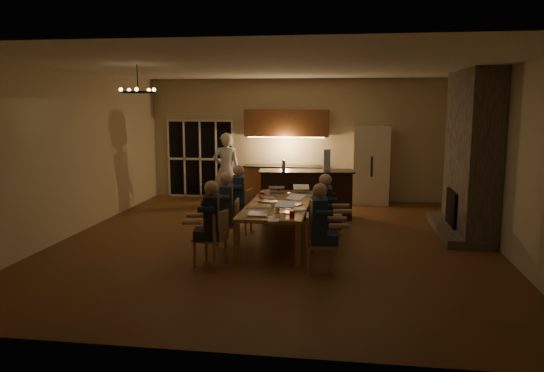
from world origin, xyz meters
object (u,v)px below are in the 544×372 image
(person_right_near, at_px, (319,228))
(person_left_far, at_px, (239,199))
(can_cola, at_px, (279,188))
(bar_blender, at_px, (327,160))
(chair_left_near, at_px, (210,238))
(bar_bottle, at_px, (284,165))
(person_left_mid, at_px, (226,211))
(redcup_near, at_px, (292,214))
(mug_front, at_px, (273,205))
(mug_mid, at_px, (289,195))
(laptop_c, at_px, (269,196))
(laptop_d, at_px, (292,198))
(laptop_f, at_px, (301,188))
(dining_table, at_px, (279,223))
(laptop_b, at_px, (284,206))
(bar_island, at_px, (306,194))
(refrigerator, at_px, (371,165))
(plate_left, at_px, (256,213))
(chair_right_near, at_px, (320,244))
(person_left_near, at_px, (212,224))
(chair_left_mid, at_px, (226,224))
(chandelier, at_px, (138,92))
(laptop_e, at_px, (277,187))
(chair_right_mid, at_px, (324,226))
(chair_right_far, at_px, (330,215))
(plate_near, at_px, (297,209))
(person_right_mid, at_px, (325,213))
(can_silver, at_px, (277,207))
(chair_left_far, at_px, (240,211))
(redcup_mid, at_px, (262,195))
(standing_person, at_px, (226,169))
(laptop_a, at_px, (257,209))
(mug_back, at_px, (268,192))

(person_right_near, xyz_separation_m, person_left_far, (-1.72, 2.18, 0.00))
(can_cola, bearing_deg, bar_blender, 43.22)
(chair_left_near, distance_m, bar_bottle, 3.79)
(person_left_mid, height_order, redcup_near, person_left_mid)
(mug_front, bearing_deg, mug_mid, 79.94)
(person_left_far, xyz_separation_m, laptop_c, (0.68, -0.49, 0.17))
(laptop_d, distance_m, laptop_f, 1.17)
(dining_table, distance_m, person_right_near, 1.83)
(laptop_b, bearing_deg, bar_island, 90.00)
(refrigerator, relative_size, chair_left_near, 2.25)
(redcup_near, xyz_separation_m, plate_left, (-0.63, 0.29, -0.05))
(chair_right_near, bearing_deg, person_left_near, 86.04)
(bar_island, distance_m, chair_left_mid, 3.03)
(chandelier, relative_size, mug_mid, 5.84)
(person_left_far, relative_size, laptop_e, 4.31)
(chair_right_mid, bearing_deg, person_right_near, 166.66)
(person_right_near, xyz_separation_m, laptop_e, (-1.05, 2.77, 0.17))
(chandelier, distance_m, bar_bottle, 4.06)
(person_left_mid, height_order, laptop_b, person_left_mid)
(chair_right_far, xyz_separation_m, redcup_near, (-0.54, -1.80, 0.37))
(person_left_far, xyz_separation_m, laptop_f, (1.20, 0.48, 0.17))
(person_left_mid, xyz_separation_m, can_cola, (0.67, 1.96, 0.12))
(person_left_far, height_order, plate_near, person_left_far)
(person_right_mid, xyz_separation_m, can_silver, (-0.81, -0.17, 0.12))
(chair_right_far, xyz_separation_m, mug_mid, (-0.79, 0.01, 0.36))
(dining_table, height_order, chair_right_far, chair_right_far)
(chair_left_mid, distance_m, bar_blender, 3.41)
(person_right_mid, bearing_deg, chair_left_far, 52.15)
(chair_left_far, xyz_separation_m, chair_right_far, (1.79, -0.09, 0.00))
(chair_right_near, relative_size, can_silver, 7.42)
(can_silver, bearing_deg, chair_right_near, -49.34)
(chandelier, height_order, bar_blender, chandelier)
(plate_left, bearing_deg, redcup_mid, 95.77)
(chair_right_near, height_order, person_left_mid, person_left_mid)
(refrigerator, relative_size, person_left_near, 1.45)
(refrigerator, relative_size, standing_person, 1.09)
(chair_left_near, xyz_separation_m, chair_right_near, (1.76, -0.06, 0.00))
(chair_left_far, height_order, laptop_b, laptop_b)
(chair_left_near, height_order, bar_blender, bar_blender)
(refrigerator, xyz_separation_m, chandelier, (-4.03, -5.24, 1.75))
(laptop_a, height_order, redcup_near, laptop_a)
(chair_right_near, xyz_separation_m, person_right_mid, (0.02, 1.09, 0.24))
(laptop_e, height_order, plate_near, laptop_e)
(chair_left_mid, height_order, mug_back, chair_left_mid)
(chair_right_near, xyz_separation_m, can_silver, (-0.79, 0.92, 0.37))
(chair_right_mid, bearing_deg, chandelier, 88.64)
(bar_island, bearing_deg, laptop_f, -96.71)
(person_right_near, xyz_separation_m, mug_mid, (-0.71, 2.16, 0.11))
(laptop_f, bearing_deg, person_left_mid, -134.35)
(chair_left_near, xyz_separation_m, chair_left_mid, (0.03, 0.99, 0.00))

